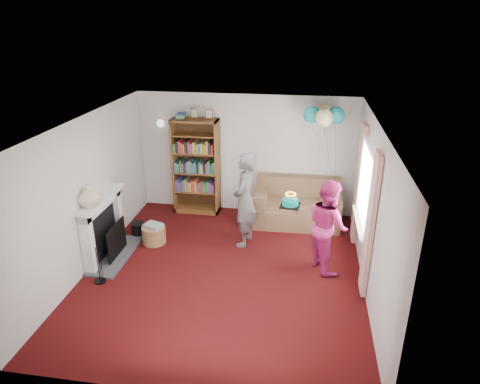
% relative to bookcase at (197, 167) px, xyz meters
% --- Properties ---
extents(ground, '(5.00, 5.00, 0.00)m').
position_rel_bookcase_xyz_m(ground, '(1.01, -2.30, -0.98)').
color(ground, '#36080A').
rests_on(ground, ground).
extents(wall_back, '(4.50, 0.02, 2.50)m').
position_rel_bookcase_xyz_m(wall_back, '(1.01, 0.21, 0.27)').
color(wall_back, silver).
rests_on(wall_back, ground).
extents(wall_left, '(0.02, 5.00, 2.50)m').
position_rel_bookcase_xyz_m(wall_left, '(-1.25, -2.30, 0.27)').
color(wall_left, silver).
rests_on(wall_left, ground).
extents(wall_right, '(0.02, 5.00, 2.50)m').
position_rel_bookcase_xyz_m(wall_right, '(3.27, -2.30, 0.27)').
color(wall_right, silver).
rests_on(wall_right, ground).
extents(ceiling, '(4.50, 5.00, 0.01)m').
position_rel_bookcase_xyz_m(ceiling, '(1.01, -2.30, 1.52)').
color(ceiling, white).
rests_on(ceiling, wall_back).
extents(fireplace, '(0.55, 1.80, 1.12)m').
position_rel_bookcase_xyz_m(fireplace, '(-1.08, -2.11, -0.47)').
color(fireplace, '#3F3F42').
rests_on(fireplace, ground).
extents(window_bay, '(0.14, 2.02, 2.20)m').
position_rel_bookcase_xyz_m(window_bay, '(3.22, -1.70, 0.22)').
color(window_bay, white).
rests_on(window_bay, ground).
extents(wall_sconce, '(0.16, 0.23, 0.16)m').
position_rel_bookcase_xyz_m(wall_sconce, '(-0.74, 0.06, 0.90)').
color(wall_sconce, gold).
rests_on(wall_sconce, ground).
extents(bookcase, '(0.95, 0.42, 2.22)m').
position_rel_bookcase_xyz_m(bookcase, '(0.00, 0.00, 0.00)').
color(bookcase, '#472B14').
rests_on(bookcase, ground).
extents(sofa, '(1.70, 0.90, 0.90)m').
position_rel_bookcase_xyz_m(sofa, '(2.13, -0.23, -0.64)').
color(sofa, brown).
rests_on(sofa, ground).
extents(wicker_basket, '(0.44, 0.44, 0.39)m').
position_rel_bookcase_xyz_m(wicker_basket, '(-0.46, -1.53, -0.81)').
color(wicker_basket, olive).
rests_on(wicker_basket, ground).
extents(person_striped, '(0.50, 0.69, 1.76)m').
position_rel_bookcase_xyz_m(person_striped, '(1.21, -1.28, -0.10)').
color(person_striped, black).
rests_on(person_striped, ground).
extents(person_magenta, '(0.86, 0.94, 1.56)m').
position_rel_bookcase_xyz_m(person_magenta, '(2.66, -1.87, -0.20)').
color(person_magenta, '#BD256D').
rests_on(person_magenta, ground).
extents(birthday_cake, '(0.32, 0.32, 0.22)m').
position_rel_bookcase_xyz_m(birthday_cake, '(2.04, -1.73, 0.11)').
color(birthday_cake, black).
rests_on(birthday_cake, ground).
extents(balloons, '(0.77, 0.77, 1.72)m').
position_rel_bookcase_xyz_m(balloons, '(2.53, -0.20, 1.24)').
color(balloons, '#3F3F3F').
rests_on(balloons, ground).
extents(mantel_vase, '(0.41, 0.41, 0.38)m').
position_rel_bookcase_xyz_m(mantel_vase, '(-1.11, -2.45, 0.33)').
color(mantel_vase, beige).
rests_on(mantel_vase, fireplace).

